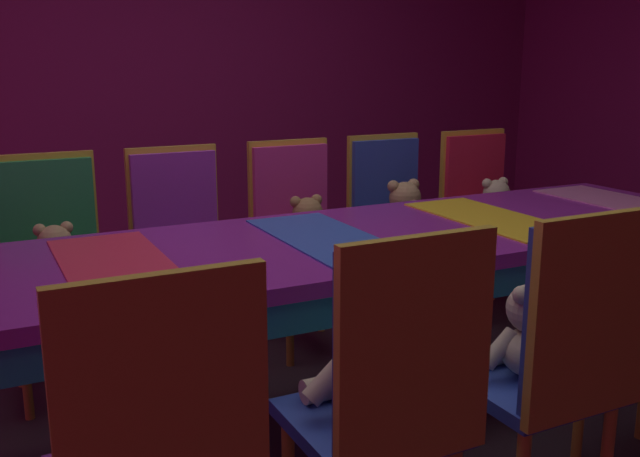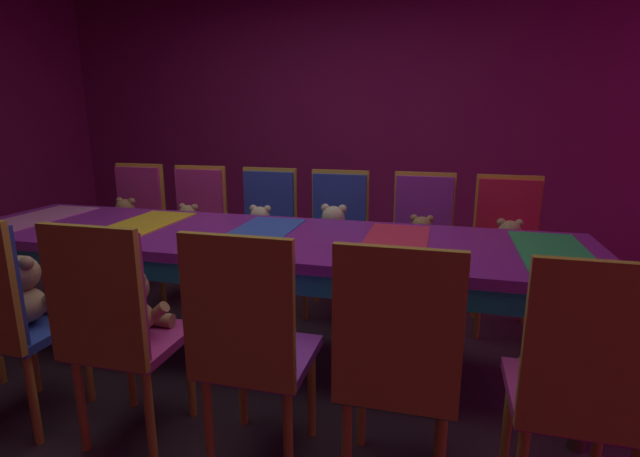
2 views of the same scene
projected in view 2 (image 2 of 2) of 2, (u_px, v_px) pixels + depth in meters
name	position (u px, v px, depth m)	size (l,w,h in m)	color
ground_plane	(262.00, 358.00, 2.75)	(7.90, 7.90, 0.00)	#3F2D38
wall_right	(351.00, 110.00, 4.86)	(0.12, 6.40, 2.80)	#8C1959
banquet_table	(259.00, 248.00, 2.59)	(0.90, 3.47, 0.75)	purple
chair_left_0	(586.00, 375.00, 1.45)	(0.42, 0.41, 0.98)	#CC338C
teddy_left_0	(574.00, 353.00, 1.59)	(0.26, 0.34, 0.32)	brown
chair_left_1	(397.00, 353.00, 1.59)	(0.42, 0.41, 0.98)	#268C4C
teddy_left_1	(401.00, 339.00, 1.73)	(0.22, 0.29, 0.27)	tan
chair_left_2	(248.00, 334.00, 1.72)	(0.42, 0.41, 0.98)	purple
chair_left_3	(111.00, 318.00, 1.86)	(0.42, 0.41, 0.98)	#CC338C
teddy_left_3	(134.00, 307.00, 2.00)	(0.24, 0.31, 0.29)	#9E7247
teddy_left_4	(25.00, 293.00, 2.11)	(0.26, 0.34, 0.32)	tan
chair_right_0	(506.00, 236.00, 3.08)	(0.42, 0.41, 0.98)	red
teddy_right_0	(509.00, 245.00, 2.95)	(0.23, 0.30, 0.28)	tan
chair_right_1	(422.00, 231.00, 3.23)	(0.42, 0.41, 0.98)	purple
teddy_right_1	(421.00, 239.00, 3.11)	(0.22, 0.29, 0.27)	#9E7247
chair_right_2	(338.00, 227.00, 3.35)	(0.42, 0.41, 0.98)	#2D47B2
teddy_right_2	(333.00, 232.00, 3.21)	(0.26, 0.34, 0.32)	beige
chair_right_3	(267.00, 222.00, 3.49)	(0.42, 0.41, 0.98)	#2D47B2
teddy_right_3	(260.00, 228.00, 3.36)	(0.23, 0.30, 0.29)	beige
chair_right_4	(198.00, 218.00, 3.62)	(0.42, 0.41, 0.98)	#CC338C
teddy_right_4	(188.00, 225.00, 3.50)	(0.22, 0.29, 0.27)	tan
chair_right_5	(137.00, 214.00, 3.78)	(0.42, 0.41, 0.98)	#CC338C
teddy_right_5	(126.00, 219.00, 3.64)	(0.24, 0.30, 0.29)	#9E7247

